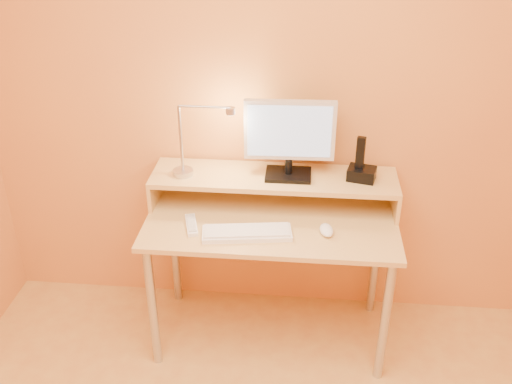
# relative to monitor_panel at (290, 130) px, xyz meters

# --- Properties ---
(wall_back) EXTENTS (3.00, 0.04, 2.50)m
(wall_back) POSITION_rel_monitor_panel_xyz_m (-0.07, 0.16, 0.13)
(wall_back) COLOR #D98B3D
(wall_back) RESTS_ON floor
(desk_leg_fl) EXTENTS (0.04, 0.04, 0.69)m
(desk_leg_fl) POSITION_rel_monitor_panel_xyz_m (-0.62, -0.41, -0.77)
(desk_leg_fl) COLOR #B2B2BC
(desk_leg_fl) RESTS_ON floor
(desk_leg_fr) EXTENTS (0.04, 0.04, 0.69)m
(desk_leg_fr) POSITION_rel_monitor_panel_xyz_m (0.48, -0.41, -0.77)
(desk_leg_fr) COLOR #B2B2BC
(desk_leg_fr) RESTS_ON floor
(desk_leg_bl) EXTENTS (0.04, 0.04, 0.69)m
(desk_leg_bl) POSITION_rel_monitor_panel_xyz_m (-0.62, 0.09, -0.77)
(desk_leg_bl) COLOR #B2B2BC
(desk_leg_bl) RESTS_ON floor
(desk_leg_br) EXTENTS (0.04, 0.04, 0.69)m
(desk_leg_br) POSITION_rel_monitor_panel_xyz_m (0.48, 0.09, -0.77)
(desk_leg_br) COLOR #B2B2BC
(desk_leg_br) RESTS_ON floor
(desk_lower) EXTENTS (1.20, 0.60, 0.02)m
(desk_lower) POSITION_rel_monitor_panel_xyz_m (-0.07, -0.16, -0.41)
(desk_lower) COLOR tan
(desk_lower) RESTS_ON floor
(shelf_riser_left) EXTENTS (0.02, 0.30, 0.14)m
(shelf_riser_left) POSITION_rel_monitor_panel_xyz_m (-0.66, -0.01, -0.33)
(shelf_riser_left) COLOR tan
(shelf_riser_left) RESTS_ON desk_lower
(shelf_riser_right) EXTENTS (0.02, 0.30, 0.14)m
(shelf_riser_right) POSITION_rel_monitor_panel_xyz_m (0.52, -0.01, -0.33)
(shelf_riser_right) COLOR tan
(shelf_riser_right) RESTS_ON desk_lower
(desk_shelf) EXTENTS (1.20, 0.30, 0.02)m
(desk_shelf) POSITION_rel_monitor_panel_xyz_m (-0.07, -0.01, -0.25)
(desk_shelf) COLOR tan
(desk_shelf) RESTS_ON desk_lower
(monitor_foot) EXTENTS (0.22, 0.16, 0.02)m
(monitor_foot) POSITION_rel_monitor_panel_xyz_m (-0.00, -0.01, -0.23)
(monitor_foot) COLOR black
(monitor_foot) RESTS_ON desk_shelf
(monitor_neck) EXTENTS (0.04, 0.04, 0.07)m
(monitor_neck) POSITION_rel_monitor_panel_xyz_m (-0.00, -0.01, -0.19)
(monitor_neck) COLOR black
(monitor_neck) RESTS_ON monitor_foot
(monitor_panel) EXTENTS (0.43, 0.05, 0.29)m
(monitor_panel) POSITION_rel_monitor_panel_xyz_m (0.00, 0.00, 0.00)
(monitor_panel) COLOR silver
(monitor_panel) RESTS_ON monitor_neck
(monitor_back) EXTENTS (0.39, 0.03, 0.25)m
(monitor_back) POSITION_rel_monitor_panel_xyz_m (0.00, 0.02, 0.00)
(monitor_back) COLOR black
(monitor_back) RESTS_ON monitor_panel
(monitor_screen) EXTENTS (0.39, 0.02, 0.25)m
(monitor_screen) POSITION_rel_monitor_panel_xyz_m (0.00, -0.02, 0.00)
(monitor_screen) COLOR #94B4E6
(monitor_screen) RESTS_ON monitor_panel
(lamp_base) EXTENTS (0.10, 0.10, 0.02)m
(lamp_base) POSITION_rel_monitor_panel_xyz_m (-0.51, -0.04, -0.23)
(lamp_base) COLOR #B2B2BC
(lamp_base) RESTS_ON desk_shelf
(lamp_post) EXTENTS (0.01, 0.01, 0.33)m
(lamp_post) POSITION_rel_monitor_panel_xyz_m (-0.51, -0.04, -0.05)
(lamp_post) COLOR #B2B2BC
(lamp_post) RESTS_ON lamp_base
(lamp_arm) EXTENTS (0.24, 0.01, 0.01)m
(lamp_arm) POSITION_rel_monitor_panel_xyz_m (-0.39, -0.04, 0.12)
(lamp_arm) COLOR #B2B2BC
(lamp_arm) RESTS_ON lamp_post
(lamp_head) EXTENTS (0.04, 0.04, 0.03)m
(lamp_head) POSITION_rel_monitor_panel_xyz_m (-0.27, -0.04, 0.10)
(lamp_head) COLOR #B2B2BC
(lamp_head) RESTS_ON lamp_arm
(lamp_bulb) EXTENTS (0.03, 0.03, 0.00)m
(lamp_bulb) POSITION_rel_monitor_panel_xyz_m (-0.27, -0.04, 0.09)
(lamp_bulb) COLOR #FFEAC6
(lamp_bulb) RESTS_ON lamp_head
(phone_dock) EXTENTS (0.15, 0.13, 0.06)m
(phone_dock) POSITION_rel_monitor_panel_xyz_m (0.35, -0.01, -0.21)
(phone_dock) COLOR black
(phone_dock) RESTS_ON desk_shelf
(phone_handset) EXTENTS (0.04, 0.03, 0.16)m
(phone_handset) POSITION_rel_monitor_panel_xyz_m (0.34, -0.01, -0.10)
(phone_handset) COLOR black
(phone_handset) RESTS_ON phone_dock
(phone_led) EXTENTS (0.01, 0.00, 0.04)m
(phone_led) POSITION_rel_monitor_panel_xyz_m (0.40, -0.06, -0.21)
(phone_led) COLOR #1A44FF
(phone_led) RESTS_ON phone_dock
(keyboard) EXTENTS (0.42, 0.18, 0.02)m
(keyboard) POSITION_rel_monitor_panel_xyz_m (-0.17, -0.31, -0.39)
(keyboard) COLOR white
(keyboard) RESTS_ON desk_lower
(mouse) EXTENTS (0.08, 0.12, 0.04)m
(mouse) POSITION_rel_monitor_panel_xyz_m (0.19, -0.26, -0.38)
(mouse) COLOR silver
(mouse) RESTS_ON desk_lower
(remote_control) EXTENTS (0.09, 0.18, 0.02)m
(remote_control) POSITION_rel_monitor_panel_xyz_m (-0.44, -0.26, -0.39)
(remote_control) COLOR white
(remote_control) RESTS_ON desk_lower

